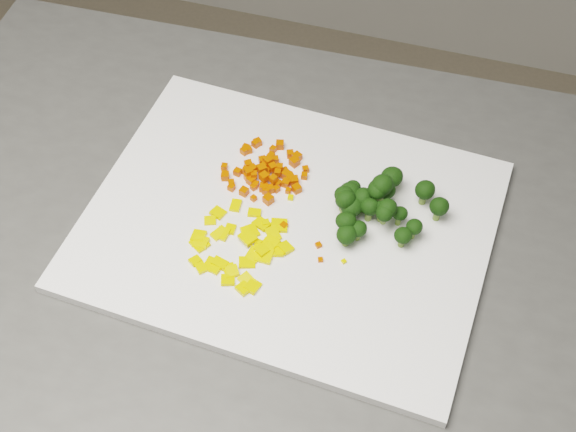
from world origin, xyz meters
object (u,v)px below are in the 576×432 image
(carrot_pile, at_px, (264,167))
(counter_block, at_px, (257,388))
(pepper_pile, at_px, (243,242))
(cutting_board, at_px, (288,224))
(broccoli_pile, at_px, (388,208))

(carrot_pile, bearing_deg, counter_block, -93.02)
(pepper_pile, bearing_deg, carrot_pile, 94.53)
(counter_block, xyz_separation_m, cutting_board, (0.05, 0.00, 0.46))
(carrot_pile, relative_size, broccoli_pile, 0.83)
(cutting_board, xyz_separation_m, pepper_pile, (-0.04, -0.05, 0.01))
(pepper_pile, distance_m, broccoli_pile, 0.17)
(cutting_board, height_order, pepper_pile, pepper_pile)
(counter_block, xyz_separation_m, pepper_pile, (0.01, -0.04, 0.47))
(counter_block, relative_size, carrot_pile, 8.85)
(carrot_pile, height_order, broccoli_pile, broccoli_pile)
(counter_block, height_order, cutting_board, cutting_board)
(counter_block, bearing_deg, carrot_pile, 86.98)
(counter_block, height_order, pepper_pile, pepper_pile)
(broccoli_pile, bearing_deg, carrot_pile, 169.05)
(cutting_board, height_order, broccoli_pile, broccoli_pile)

